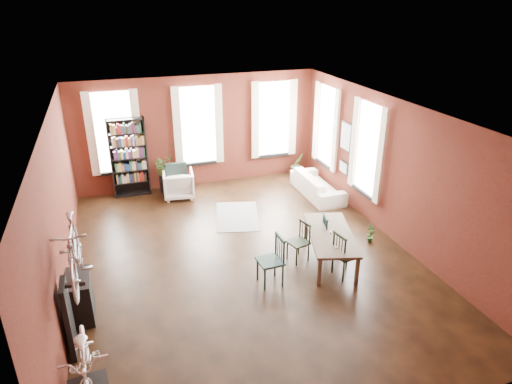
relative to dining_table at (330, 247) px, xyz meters
name	(u,v)px	position (x,y,z in m)	size (l,w,h in m)	color
room	(247,155)	(-1.44, 1.25, 1.81)	(9.00, 9.04, 3.22)	black
dining_table	(330,247)	(0.00, 0.00, 0.00)	(0.88, 1.93, 0.66)	brown
dining_chair_a	(270,261)	(-1.48, -0.38, 0.17)	(0.46, 0.46, 1.00)	#1C3D3A
dining_chair_b	(298,242)	(-0.62, 0.24, 0.10)	(0.40, 0.40, 0.86)	black
dining_chair_c	(346,254)	(0.06, -0.59, 0.16)	(0.45, 0.45, 0.97)	black
dining_chair_d	(332,234)	(0.20, 0.28, 0.12)	(0.41, 0.41, 0.90)	#1B3D3D
bookshelf	(129,158)	(-3.69, 4.93, 0.77)	(1.00, 0.32, 2.20)	black
white_armchair	(178,183)	(-2.47, 4.33, 0.09)	(0.82, 0.77, 0.84)	white
cream_sofa	(318,181)	(1.26, 3.23, 0.08)	(2.08, 0.61, 0.81)	beige
striped_rug	(237,216)	(-1.27, 2.63, -0.32)	(1.06, 1.70, 0.01)	black
bike_wall_rack	(69,319)	(-5.09, -1.17, 0.32)	(0.16, 0.60, 1.30)	black
console_table	(80,297)	(-4.97, -0.27, 0.07)	(0.40, 0.80, 0.80)	black
plant_stand	(165,183)	(-2.79, 4.81, -0.06)	(0.27, 0.27, 0.54)	black
plant_by_sofa	(297,171)	(1.30, 4.76, -0.16)	(0.41, 0.74, 0.33)	#355C24
plant_small	(370,239)	(1.25, 0.40, -0.25)	(0.23, 0.44, 0.16)	#2C5C24
bicycle_floor	(81,339)	(-4.83, -2.17, 0.70)	(0.61, 0.91, 1.74)	silver
bicycle_hung	(70,232)	(-4.84, -1.17, 1.80)	(0.47, 1.00, 1.66)	#A5A8AD
plant_on_stand	(163,167)	(-2.81, 4.81, 0.43)	(0.52, 0.57, 0.45)	#385C24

